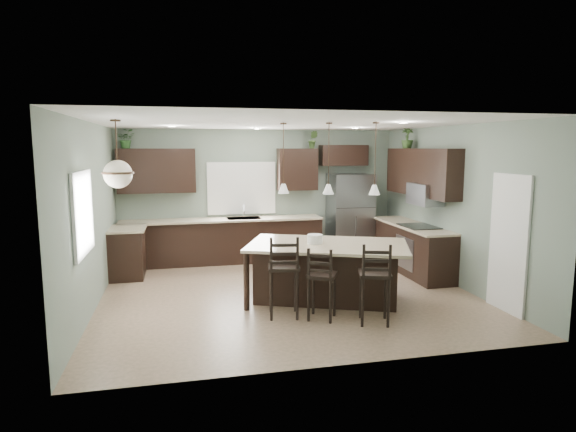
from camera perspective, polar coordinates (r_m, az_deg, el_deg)
The scene contains 33 objects.
ground at distance 8.14m, azimuth -0.07°, elevation -9.16°, with size 6.00×6.00×0.00m, color #9E8466.
pantry_door at distance 7.76m, azimuth 24.67°, elevation -3.00°, with size 0.04×0.82×2.04m, color white.
window_back at distance 10.43m, azimuth -5.52°, elevation 3.30°, with size 1.35×0.02×1.00m, color white.
window_left at distance 6.96m, azimuth -23.24°, elevation 0.31°, with size 0.02×1.10×1.00m, color white.
left_return_cabs at distance 9.54m, azimuth -18.49°, elevation -4.21°, with size 0.60×0.90×0.90m, color black.
left_return_countertop at distance 9.45m, azimuth -18.50°, elevation -1.42°, with size 0.66×0.96×0.04m, color #C5B394.
back_lower_cabs at distance 10.26m, azimuth -7.73°, elevation -3.02°, with size 4.20×0.60×0.90m, color black.
back_countertop at distance 10.16m, azimuth -7.77°, elevation -0.44°, with size 4.20×0.66×0.04m, color #C5B394.
sink_inset at distance 10.20m, azimuth -5.26°, elevation -0.28°, with size 0.70×0.45×0.01m, color gray.
faucet at distance 10.15m, azimuth -5.25°, elevation 0.51°, with size 0.02×0.02×0.28m, color silver.
back_upper_left at distance 10.18m, azimuth -15.29°, elevation 5.20°, with size 1.55×0.34×0.90m, color black.
back_upper_right at distance 10.48m, azimuth 1.11°, elevation 5.55°, with size 0.85×0.34×0.90m, color black.
fridge_header at distance 10.77m, azimuth 6.59°, elevation 7.16°, with size 1.05×0.34×0.45m, color black.
right_lower_cabs at distance 9.73m, azimuth 14.50°, elevation -3.81°, with size 0.60×2.35×0.90m, color black.
right_countertop at distance 9.64m, azimuth 14.49°, elevation -1.08°, with size 0.66×2.35×0.04m, color #C5B394.
cooktop at distance 9.40m, azimuth 15.26°, elevation -1.19°, with size 0.58×0.75×0.02m, color black.
wall_oven_front at distance 9.36m, azimuth 13.60°, elevation -4.25°, with size 0.01×0.72×0.60m, color gray.
right_upper_cabs at distance 9.61m, azimuth 15.51°, elevation 5.03°, with size 0.34×2.35×0.90m, color black.
microwave at distance 9.37m, azimuth 15.94°, elevation 2.49°, with size 0.40×0.75×0.40m, color gray.
refrigerator at distance 10.68m, azimuth 7.36°, elevation 0.01°, with size 0.90×0.74×1.85m, color gray.
kitchen_island at distance 7.66m, azimuth 4.68°, elevation -6.69°, with size 2.45×1.39×0.92m, color black.
serving_dish at distance 7.56m, azimuth 3.22°, elevation -2.73°, with size 0.24×0.24×0.14m, color silver.
bar_stool_left at distance 6.92m, azimuth -0.51°, elevation -7.11°, with size 0.44×0.44×1.20m, color black.
bar_stool_center at distance 6.85m, azimuth 4.03°, elevation -7.93°, with size 0.39×0.39×1.05m, color black.
bar_stool_right at distance 6.77m, azimuth 10.24°, elevation -7.79°, with size 0.43×0.43×1.15m, color black.
pendant_left at distance 7.49m, azimuth -0.54°, elevation 6.84°, with size 0.17×0.17×1.10m, color white, non-canonical shape.
pendant_center at distance 7.41m, azimuth 4.84°, elevation 6.80°, with size 0.17×0.17×1.10m, color silver, non-canonical shape.
pendant_right at distance 7.39m, azimuth 10.30°, elevation 6.70°, with size 0.17×0.17×1.10m, color white, non-canonical shape.
chandelier at distance 7.07m, azimuth -19.62°, elevation 6.93°, with size 0.43×0.43×0.95m, color #F9EACC, non-canonical shape.
plant_back_left at distance 10.18m, azimuth -18.63°, elevation 8.66°, with size 0.34×0.30×0.38m, color #264E22.
plant_back_right at distance 10.52m, azimuth 2.97°, elevation 9.03°, with size 0.21×0.17×0.38m, color #365425.
plant_right_wall at distance 10.09m, azimuth 13.96°, elevation 8.95°, with size 0.23×0.23×0.41m, color #345123.
room_shell at distance 7.80m, azimuth -0.07°, elevation 2.84°, with size 6.00×6.00×6.00m.
Camera 1 is at (-1.70, -7.58, 2.41)m, focal length 30.00 mm.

